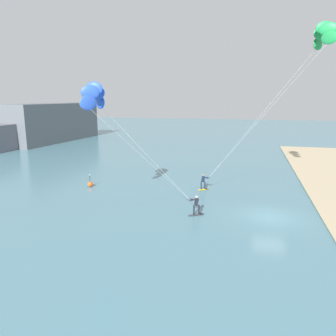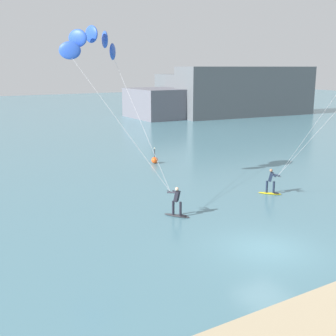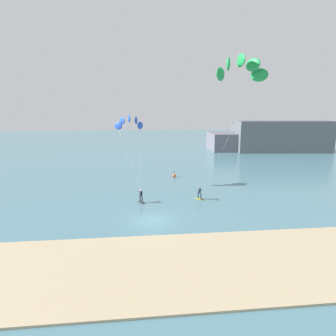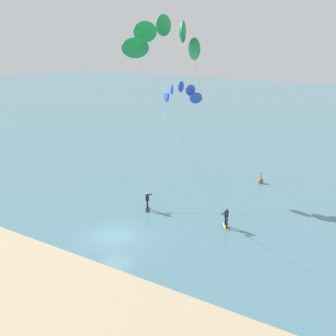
# 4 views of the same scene
# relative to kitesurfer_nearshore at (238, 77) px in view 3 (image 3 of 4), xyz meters

# --- Properties ---
(ground_plane) EXTENTS (240.00, 240.00, 0.00)m
(ground_plane) POSITION_rel_kitesurfer_nearshore_xyz_m (-7.39, 3.56, -14.38)
(ground_plane) COLOR slate
(sand_strip) EXTENTS (80.00, 10.44, 0.16)m
(sand_strip) POSITION_rel_kitesurfer_nearshore_xyz_m (-7.39, -5.59, -14.30)
(sand_strip) COLOR tan
(sand_strip) RESTS_ON ground
(kitesurfer_nearshore) EXTENTS (4.81, 12.05, 16.20)m
(kitesurfer_nearshore) POSITION_rel_kitesurfer_nearshore_xyz_m (0.00, 0.00, 0.00)
(kitesurfer_nearshore) COLOR yellow
(kitesurfer_nearshore) RESTS_ON ground
(kitesurfer_mid_water) EXTENTS (4.36, 9.67, 10.72)m
(kitesurfer_mid_water) POSITION_rel_kitesurfer_nearshore_xyz_m (-9.81, 17.06, -5.20)
(kitesurfer_mid_water) COLOR #333338
(kitesurfer_mid_water) RESTS_ON ground
(marker_buoy) EXTENTS (0.56, 0.56, 1.38)m
(marker_buoy) POSITION_rel_kitesurfer_nearshore_xyz_m (-2.65, 22.07, -14.08)
(marker_buoy) COLOR #EA5119
(marker_buoy) RESTS_ON ground
(distant_headland) EXTENTS (31.05, 18.65, 8.20)m
(distant_headland) POSITION_rel_kitesurfer_nearshore_xyz_m (26.90, 51.24, -11.03)
(distant_headland) COLOR slate
(distant_headland) RESTS_ON ground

